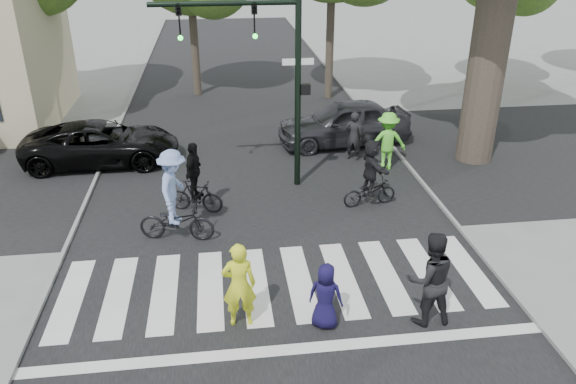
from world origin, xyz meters
The scene contains 17 objects.
ground centered at (0.00, 0.00, 0.00)m, with size 120.00×120.00×0.00m, color gray.
road_stem centered at (0.00, 5.00, 0.01)m, with size 10.00×70.00×0.01m, color black.
road_cross centered at (0.00, 8.00, 0.01)m, with size 70.00×10.00×0.01m, color black.
curb_left centered at (-5.05, 5.00, 0.05)m, with size 0.10×70.00×0.10m, color gray.
curb_right centered at (5.05, 5.00, 0.05)m, with size 0.10×70.00×0.10m, color gray.
crosswalk centered at (0.00, 0.66, 0.01)m, with size 10.00×3.85×0.01m.
traffic_signal centered at (0.35, 6.20, 3.90)m, with size 4.45×0.29×6.00m.
pedestrian_woman centered at (-0.89, -0.28, 0.93)m, with size 0.68×0.44×1.86m, color yellow.
pedestrian_child centered at (0.78, -0.56, 0.71)m, with size 0.69×0.45×1.42m, color #140F39.
pedestrian_adult centered at (2.84, -0.68, 1.01)m, with size 0.98×0.77×2.03m, color black.
cyclist_left centered at (-2.31, 3.29, 1.06)m, with size 2.01×1.37×2.43m.
cyclist_mid centered at (-1.86, 4.79, 0.84)m, with size 1.61×1.02×2.03m.
cyclist_right centered at (3.04, 4.53, 0.89)m, with size 1.63×1.52×1.99m.
car_suv centered at (-5.02, 8.75, 0.70)m, with size 2.32×5.03×1.40m, color black.
car_grey centered at (3.37, 9.48, 0.81)m, with size 1.91×4.76×1.62m, color #2D2D32.
bystander_hivis centered at (4.27, 7.07, 0.96)m, with size 1.24×0.71×1.92m, color #5FDB37.
bystander_dark centered at (3.38, 7.98, 0.84)m, with size 0.62×0.40×1.69m, color black.
Camera 1 is at (-1.11, -9.43, 7.33)m, focal length 35.00 mm.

